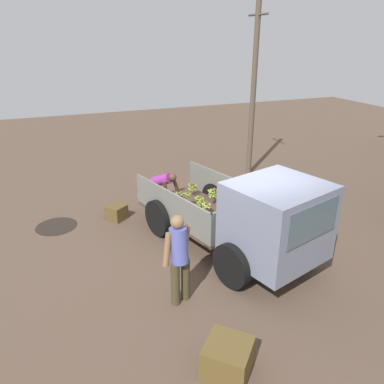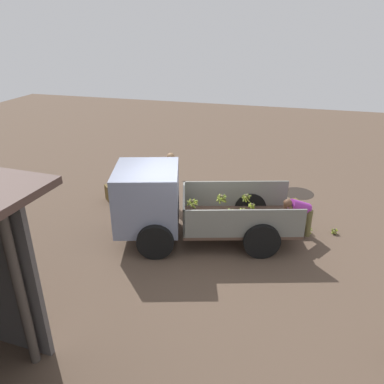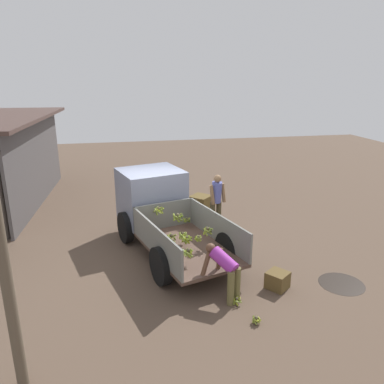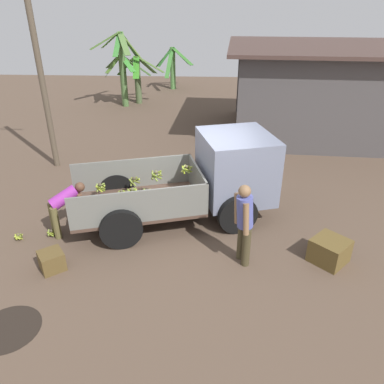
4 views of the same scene
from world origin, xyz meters
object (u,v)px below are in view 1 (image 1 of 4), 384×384
cargo_truck (258,220)px  person_foreground_visitor (179,255)px  banana_bunch_on_ground_1 (140,195)px  wooden_crate_0 (117,212)px  banana_bunch_on_ground_0 (152,203)px  person_worker_loading (161,186)px  utility_pole (253,91)px  wooden_crate_1 (228,358)px

cargo_truck → person_foreground_visitor: 1.98m
banana_bunch_on_ground_1 → wooden_crate_0: (1.13, -0.93, 0.10)m
person_foreground_visitor → banana_bunch_on_ground_0: 4.33m
person_worker_loading → banana_bunch_on_ground_1: person_worker_loading is taller
cargo_truck → utility_pole: size_ratio=0.89×
person_foreground_visitor → wooden_crate_0: person_foreground_visitor is taller
utility_pole → banana_bunch_on_ground_1: size_ratio=29.06×
banana_bunch_on_ground_0 → wooden_crate_1: bearing=-5.4°
wooden_crate_0 → wooden_crate_1: 5.54m
utility_pole → cargo_truck: bearing=-28.1°
banana_bunch_on_ground_0 → wooden_crate_0: 1.20m
utility_pole → person_worker_loading: (1.70, -3.75, -2.14)m
banana_bunch_on_ground_0 → person_foreground_visitor: bearing=-9.0°
utility_pole → person_worker_loading: size_ratio=4.82×
utility_pole → person_worker_loading: bearing=-65.6°
utility_pole → wooden_crate_0: (1.84, -5.05, -2.67)m
person_foreground_visitor → wooden_crate_0: bearing=-13.2°
cargo_truck → person_foreground_visitor: bearing=-90.7°
person_foreground_visitor → wooden_crate_1: bearing=163.5°
person_foreground_visitor → banana_bunch_on_ground_1: person_foreground_visitor is taller
banana_bunch_on_ground_1 → wooden_crate_1: wooden_crate_1 is taller
utility_pole → person_foreground_visitor: size_ratio=3.22×
utility_pole → banana_bunch_on_ground_0: utility_pole is taller
utility_pole → wooden_crate_1: utility_pole is taller
cargo_truck → banana_bunch_on_ground_1: (-4.35, -1.41, -0.97)m
person_foreground_visitor → wooden_crate_0: (-3.74, -0.44, -0.77)m
person_worker_loading → wooden_crate_1: size_ratio=1.79×
person_foreground_visitor → person_worker_loading: bearing=-32.4°
person_worker_loading → banana_bunch_on_ground_1: size_ratio=6.03×
cargo_truck → utility_pole: utility_pole is taller
person_foreground_visitor → wooden_crate_1: 1.91m
banana_bunch_on_ground_0 → wooden_crate_1: size_ratio=0.32×
cargo_truck → utility_pole: bearing=135.7°
wooden_crate_0 → person_worker_loading: bearing=96.2°
person_foreground_visitor → person_worker_loading: person_foreground_visitor is taller
banana_bunch_on_ground_1 → wooden_crate_0: bearing=-39.5°
banana_bunch_on_ground_0 → banana_bunch_on_ground_1: 0.71m
utility_pole → wooden_crate_0: bearing=-70.0°
cargo_truck → banana_bunch_on_ground_1: bearing=-178.2°
utility_pole → person_foreground_visitor: 7.48m
person_foreground_visitor → banana_bunch_on_ground_1: 4.98m
banana_bunch_on_ground_1 → person_worker_loading: bearing=20.2°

